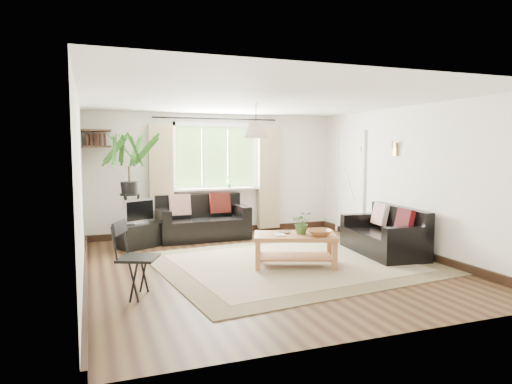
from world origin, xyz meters
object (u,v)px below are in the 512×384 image
object	(u,v)px
sofa_back	(203,218)
coffee_table	(295,251)
palm_stand	(129,189)
sofa_right	(383,232)
tv_stand	(140,235)
folding_chair	(138,259)

from	to	relation	value
sofa_back	coffee_table	size ratio (longest dim) A/B	1.44
sofa_back	palm_stand	size ratio (longest dim) A/B	0.84
sofa_right	coffee_table	world-z (taller)	sofa_right
sofa_right	tv_stand	distance (m)	4.12
tv_stand	folding_chair	distance (m)	2.80
sofa_right	palm_stand	world-z (taller)	palm_stand
sofa_back	tv_stand	world-z (taller)	sofa_back
sofa_right	coffee_table	xyz separation A→B (m)	(-1.67, -0.22, -0.13)
tv_stand	coffee_table	bearing A→B (deg)	-75.22
sofa_right	palm_stand	xyz separation A→B (m)	(-3.78, 2.15, 0.63)
sofa_right	folding_chair	bearing A→B (deg)	-72.41
sofa_right	coffee_table	distance (m)	1.69
tv_stand	sofa_right	bearing A→B (deg)	-55.50
tv_stand	folding_chair	world-z (taller)	folding_chair
sofa_back	sofa_right	xyz separation A→B (m)	(2.44, -2.25, -0.03)
coffee_table	tv_stand	distance (m)	2.92
coffee_table	sofa_right	bearing A→B (deg)	7.62
coffee_table	folding_chair	size ratio (longest dim) A/B	1.32
tv_stand	palm_stand	xyz separation A→B (m)	(-0.14, 0.21, 0.79)
folding_chair	coffee_table	bearing A→B (deg)	-51.34
sofa_right	coffee_table	size ratio (longest dim) A/B	1.33
coffee_table	folding_chair	world-z (taller)	folding_chair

